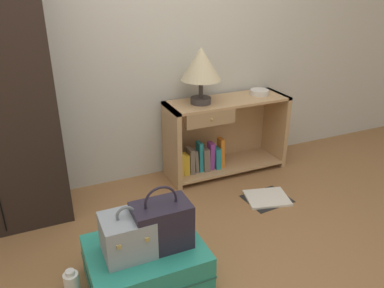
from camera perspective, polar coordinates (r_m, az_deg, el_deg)
name	(u,v)px	position (r m, az deg, el deg)	size (l,w,h in m)	color
ground_plane	(216,285)	(2.36, 3.55, -20.23)	(9.00, 9.00, 0.00)	olive
back_wall	(131,24)	(3.12, -9.11, 17.31)	(6.40, 0.10, 2.60)	beige
bookshelf	(221,137)	(3.39, 4.33, 1.12)	(1.08, 0.38, 0.67)	tan
table_lamp	(201,65)	(3.09, 1.37, 11.63)	(0.33, 0.33, 0.46)	#3D3838
bowl	(259,92)	(3.45, 10.02, 7.62)	(0.16, 0.16, 0.04)	silver
suitcase_large	(146,264)	(2.31, -6.87, -17.39)	(0.65, 0.54, 0.25)	teal
train_case	(127,235)	(2.13, -9.62, -13.28)	(0.27, 0.25, 0.30)	#8E99A3
handbag	(162,225)	(2.15, -4.54, -11.93)	(0.32, 0.20, 0.38)	#231E2D
bottle	(72,287)	(2.30, -17.41, -19.71)	(0.08, 0.08, 0.21)	white
open_book_on_floor	(267,198)	(3.14, 11.12, -7.92)	(0.39, 0.35, 0.02)	white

